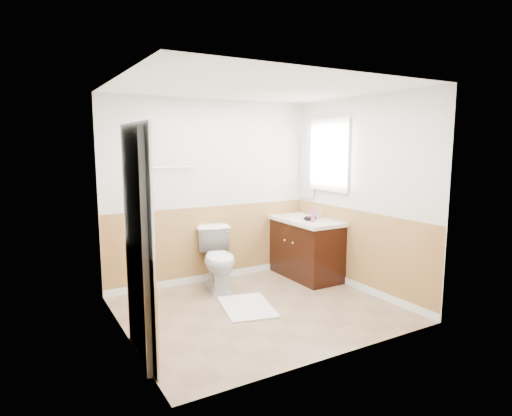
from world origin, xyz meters
TOP-DOWN VIEW (x-y plane):
  - floor at (0.00, 0.00)m, footprint 3.00×3.00m
  - ceiling at (0.00, 0.00)m, footprint 3.00×3.00m
  - wall_back at (0.00, 1.30)m, footprint 3.00×0.00m
  - wall_front at (0.00, -1.30)m, footprint 3.00×0.00m
  - wall_left at (-1.50, 0.00)m, footprint 0.00×3.00m
  - wall_right at (1.50, 0.00)m, footprint 0.00×3.00m
  - wainscot_back at (0.00, 1.29)m, footprint 3.00×0.00m
  - wainscot_front at (0.00, -1.29)m, footprint 3.00×0.00m
  - wainscot_left at (-1.49, 0.00)m, footprint 0.00×2.60m
  - wainscot_right at (1.49, 0.00)m, footprint 0.00×2.60m
  - toilet at (-0.10, 0.89)m, footprint 0.62×0.88m
  - bath_mat at (-0.10, 0.11)m, footprint 0.72×0.90m
  - vanity_cabinet at (1.21, 0.74)m, footprint 0.55×1.10m
  - vanity_knob_left at (0.91, 0.64)m, footprint 0.03×0.03m
  - vanity_knob_right at (0.91, 0.84)m, footprint 0.03×0.03m
  - countertop at (1.20, 0.74)m, footprint 0.60×1.15m
  - sink_basin at (1.21, 0.89)m, footprint 0.36×0.36m
  - faucet at (1.39, 0.89)m, footprint 0.02×0.02m
  - lotion_bottle at (1.11, 0.46)m, footprint 0.05×0.05m
  - soap_dispenser at (1.33, 0.66)m, footprint 0.08×0.08m
  - hair_dryer_body at (1.16, 0.58)m, footprint 0.14×0.07m
  - hair_dryer_handle at (1.13, 0.67)m, footprint 0.03×0.03m
  - mirror_panel at (1.48, 1.10)m, footprint 0.02×0.35m
  - window_frame at (1.47, 0.59)m, footprint 0.04×0.80m
  - window_glass at (1.49, 0.59)m, footprint 0.01×0.70m
  - door at (-1.40, -0.45)m, footprint 0.29×0.78m
  - door_frame at (-1.48, -0.45)m, footprint 0.02×0.92m
  - door_knob at (-1.34, -0.12)m, footprint 0.06×0.06m
  - towel_bar at (-0.55, 1.25)m, footprint 0.62×0.02m
  - tp_holder_bar at (-0.10, 1.23)m, footprint 0.14×0.02m
  - tp_roll at (-0.10, 1.23)m, footprint 0.10×0.11m
  - tp_sheet at (-0.10, 1.23)m, footprint 0.10×0.01m

SIDE VIEW (x-z plane):
  - floor at x=0.00m, z-range 0.00..0.00m
  - bath_mat at x=-0.10m, z-range 0.00..0.02m
  - vanity_cabinet at x=1.21m, z-range 0.00..0.80m
  - toilet at x=-0.10m, z-range 0.00..0.81m
  - wainscot_back at x=0.00m, z-range -1.00..2.00m
  - wainscot_front at x=0.00m, z-range -1.00..2.00m
  - wainscot_left at x=-1.49m, z-range -0.80..1.80m
  - wainscot_right at x=1.49m, z-range -0.80..1.80m
  - vanity_knob_left at x=0.91m, z-range 0.53..0.57m
  - vanity_knob_right at x=0.91m, z-range 0.53..0.57m
  - tp_sheet at x=-0.10m, z-range 0.51..0.67m
  - tp_holder_bar at x=-0.10m, z-range 0.69..0.71m
  - tp_roll at x=-0.10m, z-range 0.64..0.76m
  - countertop at x=1.20m, z-range 0.80..0.85m
  - hair_dryer_handle at x=1.13m, z-range 0.82..0.89m
  - sink_basin at x=1.21m, z-range 0.85..0.87m
  - hair_dryer_body at x=1.16m, z-range 0.85..0.92m
  - faucet at x=1.39m, z-range 0.85..0.99m
  - soap_dispenser at x=1.33m, z-range 0.85..1.03m
  - door_knob at x=-1.34m, z-range 0.92..0.98m
  - lotion_bottle at x=1.11m, z-range 0.85..1.07m
  - door at x=-1.40m, z-range 0.00..2.04m
  - door_frame at x=-1.48m, z-range -0.02..2.08m
  - wall_back at x=0.00m, z-range -0.25..2.75m
  - wall_front at x=0.00m, z-range -0.25..2.75m
  - wall_left at x=-1.50m, z-range -0.25..2.75m
  - wall_right at x=1.50m, z-range -0.25..2.75m
  - mirror_panel at x=1.48m, z-range 1.10..2.00m
  - towel_bar at x=-0.55m, z-range 1.59..1.61m
  - window_frame at x=1.47m, z-range 1.25..2.25m
  - window_glass at x=1.49m, z-range 1.30..2.20m
  - ceiling at x=0.00m, z-range 2.50..2.50m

